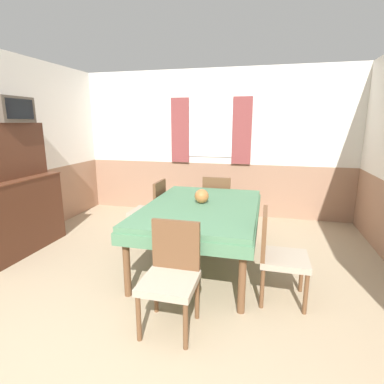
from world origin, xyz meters
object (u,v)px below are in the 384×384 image
chair_head_window (217,202)px  sideboard (15,199)px  chair_head_near (171,272)px  tv (11,110)px  chair_right_near (277,253)px  dining_table (202,213)px  chair_left_far (151,209)px  vase (202,196)px

chair_head_window → sideboard: (-2.44, -1.37, 0.23)m
chair_head_near → tv: 2.98m
chair_right_near → sideboard: bearing=-96.0°
dining_table → chair_left_far: (-0.86, 0.55, -0.16)m
vase → sideboard: bearing=-173.1°
chair_head_near → chair_right_near: bearing=-144.7°
dining_table → sideboard: 2.45m
dining_table → chair_left_far: bearing=147.2°
tv → chair_head_window: bearing=27.4°
chair_right_near → chair_head_near: 1.05m
dining_table → sideboard: sideboard is taller
chair_head_window → chair_right_near: same height
dining_table → chair_right_near: 1.03m
chair_head_window → chair_right_near: bearing=-63.4°
chair_left_far → chair_right_near: size_ratio=1.00×
chair_head_window → chair_left_far: bearing=-144.7°
dining_table → chair_head_near: chair_head_near is taller
chair_right_near → tv: bearing=-97.9°
dining_table → chair_head_near: (-0.00, -1.16, -0.16)m
chair_head_window → sideboard: sideboard is taller
dining_table → tv: tv is taller
dining_table → chair_left_far: size_ratio=2.16×
chair_right_near → sideboard: (-3.30, 0.35, 0.23)m
chair_left_far → vase: vase is taller
chair_left_far → chair_right_near: same height
dining_table → chair_left_far: 1.03m
chair_left_far → vase: (0.84, -0.47, 0.35)m
dining_table → chair_head_near: bearing=-90.0°
chair_left_far → chair_head_near: bearing=-153.4°
chair_head_window → chair_right_near: size_ratio=1.00×
tv → vase: 2.62m
vase → chair_head_near: bearing=-89.1°
chair_left_far → chair_head_near: same height
dining_table → chair_head_window: 1.17m
dining_table → tv: 2.71m
dining_table → chair_right_near: size_ratio=2.16×
vase → dining_table: bearing=-77.1°
chair_left_far → tv: bearing=112.5°
chair_left_far → vase: 1.02m
chair_right_near → tv: size_ratio=1.73×
tv → chair_left_far: bearing=22.5°
chair_left_far → chair_right_near: bearing=-122.8°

